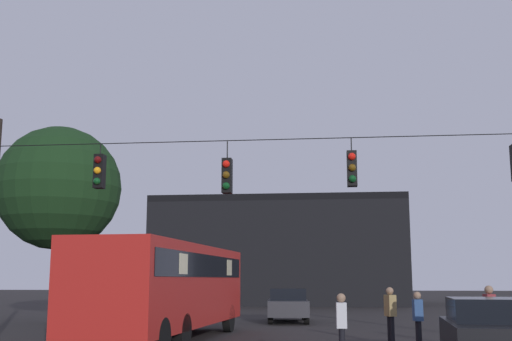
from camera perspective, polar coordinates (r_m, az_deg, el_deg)
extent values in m
plane|color=black|center=(30.07, 4.98, -13.34)|extent=(168.00, 168.00, 0.00)
cylinder|color=black|center=(17.37, 3.58, 2.82)|extent=(17.19, 0.02, 0.02)
cylinder|color=black|center=(18.43, -13.70, 1.84)|extent=(0.03, 0.03, 0.31)
cube|color=black|center=(18.32, -13.78, -0.09)|extent=(0.26, 0.32, 0.95)
sphere|color=#510A0A|center=(18.20, -13.94, 0.94)|extent=(0.20, 0.20, 0.20)
sphere|color=orange|center=(18.15, -13.98, 0.00)|extent=(0.20, 0.20, 0.20)
sphere|color=#0C4219|center=(18.10, -14.01, -0.93)|extent=(0.20, 0.20, 0.20)
cylinder|color=black|center=(17.51, -2.58, 1.85)|extent=(0.03, 0.03, 0.49)
cube|color=black|center=(17.38, -2.59, -0.49)|extent=(0.26, 0.32, 0.95)
sphere|color=red|center=(17.25, -2.68, 0.59)|extent=(0.20, 0.20, 0.20)
sphere|color=#5B3D0C|center=(17.20, -2.69, -0.39)|extent=(0.20, 0.20, 0.20)
sphere|color=#0C4219|center=(17.16, -2.70, -1.38)|extent=(0.20, 0.20, 0.20)
cylinder|color=black|center=(17.33, 8.50, 2.29)|extent=(0.03, 0.03, 0.36)
cube|color=black|center=(17.20, 8.55, 0.15)|extent=(0.26, 0.32, 0.95)
sphere|color=red|center=(17.08, 8.55, 1.25)|extent=(0.20, 0.20, 0.20)
sphere|color=#5B3D0C|center=(17.03, 8.58, 0.25)|extent=(0.20, 0.20, 0.20)
sphere|color=#0C4219|center=(16.98, 8.60, -0.74)|extent=(0.20, 0.20, 0.20)
cube|color=#B21E19|center=(20.89, -7.79, -10.11)|extent=(3.13, 11.13, 2.50)
cube|color=black|center=(20.89, -7.76, -8.44)|extent=(3.13, 10.47, 0.70)
cylinder|color=black|center=(25.04, -7.57, -12.89)|extent=(0.34, 1.01, 1.00)
cylinder|color=black|center=(24.48, -2.47, -13.04)|extent=(0.34, 1.01, 1.00)
cylinder|color=black|center=(19.25, -13.15, -13.73)|extent=(0.34, 1.01, 1.00)
cylinder|color=black|center=(18.52, -6.61, -14.08)|extent=(0.34, 1.01, 1.00)
cylinder|color=black|center=(17.45, -15.73, -14.07)|extent=(0.34, 1.01, 1.00)
cylinder|color=black|center=(16.63, -8.57, -14.55)|extent=(0.34, 1.01, 1.00)
cube|color=beige|center=(24.06, -5.38, -8.64)|extent=(2.60, 0.95, 0.56)
cube|color=beige|center=(18.29, -10.35, -8.21)|extent=(2.60, 0.95, 0.56)
cube|color=black|center=(15.62, 20.09, -13.81)|extent=(2.16, 4.44, 0.68)
cube|color=black|center=(15.73, 19.88, -11.60)|extent=(1.77, 2.45, 0.52)
cube|color=#2D2D33|center=(29.99, 2.86, -12.11)|extent=(2.12, 4.43, 0.68)
cube|color=black|center=(29.83, 2.86, -10.97)|extent=(1.76, 2.44, 0.52)
cylinder|color=black|center=(31.43, 1.35, -12.63)|extent=(0.27, 0.65, 0.64)
cylinder|color=black|center=(31.45, 4.30, -12.60)|extent=(0.27, 0.65, 0.64)
cylinder|color=black|center=(28.59, 1.29, -12.92)|extent=(0.27, 0.65, 0.64)
cylinder|color=black|center=(28.62, 4.53, -12.89)|extent=(0.27, 0.65, 0.64)
sphere|color=white|center=(32.09, 1.76, -11.96)|extent=(0.18, 0.18, 0.18)
sphere|color=white|center=(32.11, 3.86, -11.94)|extent=(0.18, 0.18, 0.18)
cylinder|color=black|center=(19.06, 14.27, -14.04)|extent=(0.14, 0.14, 0.79)
cylinder|color=black|center=(18.91, 14.37, -14.08)|extent=(0.14, 0.14, 0.79)
cube|color=#2D4C7F|center=(18.94, 14.23, -11.98)|extent=(0.26, 0.37, 0.59)
sphere|color=#8C6B51|center=(18.93, 14.18, -10.76)|extent=(0.21, 0.21, 0.21)
cylinder|color=black|center=(20.22, 11.85, -13.79)|extent=(0.14, 0.14, 0.84)
cylinder|color=black|center=(20.08, 12.07, -13.81)|extent=(0.14, 0.14, 0.84)
cube|color=#997F4C|center=(20.11, 11.88, -11.70)|extent=(0.36, 0.42, 0.63)
sphere|color=#8C6B51|center=(20.10, 11.84, -10.48)|extent=(0.23, 0.23, 0.23)
cube|color=silver|center=(15.72, 7.63, -12.68)|extent=(0.25, 0.37, 0.60)
sphere|color=#8C6B51|center=(15.70, 7.60, -11.20)|extent=(0.22, 0.22, 0.22)
cylinder|color=black|center=(19.34, 20.35, -13.55)|extent=(0.14, 0.14, 0.87)
cylinder|color=black|center=(19.49, 20.18, -13.53)|extent=(0.14, 0.14, 0.87)
cube|color=maroon|center=(19.37, 20.13, -11.28)|extent=(0.29, 0.39, 0.66)
sphere|color=#8C6B51|center=(19.36, 20.05, -9.97)|extent=(0.24, 0.24, 0.24)
cube|color=black|center=(53.31, 2.34, -7.64)|extent=(19.24, 13.73, 7.65)
cube|color=black|center=(53.61, 2.31, -3.28)|extent=(19.24, 13.73, 0.50)
cylinder|color=#2D2116|center=(30.42, -17.57, -9.03)|extent=(0.33, 0.33, 4.10)
sphere|color=black|center=(30.70, -17.19, -1.49)|extent=(5.66, 5.66, 5.66)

